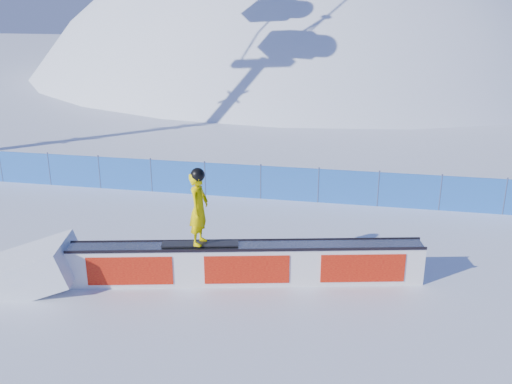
# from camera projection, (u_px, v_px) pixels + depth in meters

# --- Properties ---
(ground) EXTENTS (160.00, 160.00, 0.00)m
(ground) POSITION_uv_depth(u_px,v_px,m) (197.00, 250.00, 15.96)
(ground) COLOR white
(ground) RESTS_ON ground
(snow_hill) EXTENTS (64.00, 64.00, 64.00)m
(snow_hill) POSITION_uv_depth(u_px,v_px,m) (315.00, 239.00, 60.84)
(snow_hill) COLOR white
(snow_hill) RESTS_ON ground
(safety_fence) EXTENTS (22.05, 0.05, 1.30)m
(safety_fence) POSITION_uv_depth(u_px,v_px,m) (233.00, 180.00, 19.93)
(safety_fence) COLOR blue
(safety_fence) RESTS_ON ground
(rail_box) EXTENTS (8.60, 2.45, 1.04)m
(rail_box) POSITION_uv_depth(u_px,v_px,m) (247.00, 264.00, 14.02)
(rail_box) COLOR white
(rail_box) RESTS_ON ground
(snow_ramp) EXTENTS (2.85, 2.11, 1.60)m
(snow_ramp) POSITION_uv_depth(u_px,v_px,m) (27.00, 285.00, 14.06)
(snow_ramp) COLOR white
(snow_ramp) RESTS_ON ground
(snowboarder) EXTENTS (1.89, 0.73, 1.94)m
(snowboarder) POSITION_uv_depth(u_px,v_px,m) (199.00, 208.00, 13.50)
(snowboarder) COLOR black
(snowboarder) RESTS_ON rail_box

